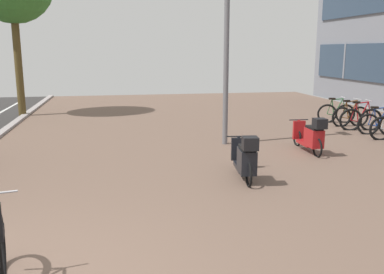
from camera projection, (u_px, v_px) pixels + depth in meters
name	position (u px, v px, depth m)	size (l,w,h in m)	color
bicycle_rack_07	(379.00, 124.00, 12.66)	(1.27, 0.50, 0.93)	black
bicycle_rack_08	(361.00, 119.00, 13.34)	(1.37, 0.48, 1.01)	black
bicycle_rack_09	(350.00, 116.00, 14.06)	(1.35, 0.48, 0.96)	black
bicycle_rack_10	(336.00, 113.00, 14.75)	(1.30, 0.47, 0.95)	black
scooter_near	(245.00, 158.00, 8.20)	(0.57, 1.74, 0.98)	black
scooter_mid	(311.00, 136.00, 10.37)	(0.52, 1.72, 0.97)	black
lamp_post	(227.00, 20.00, 10.80)	(0.20, 0.52, 5.90)	slate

